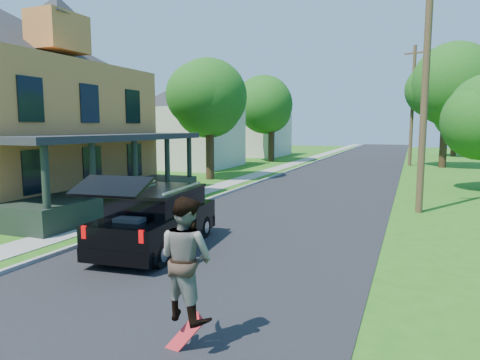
% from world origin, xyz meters
% --- Properties ---
extents(ground, '(140.00, 140.00, 0.00)m').
position_xyz_m(ground, '(0.00, 0.00, 0.00)').
color(ground, '#286213').
rests_on(ground, ground).
extents(street, '(8.00, 120.00, 0.02)m').
position_xyz_m(street, '(0.00, 20.00, 0.00)').
color(street, black).
rests_on(street, ground).
extents(curb, '(0.15, 120.00, 0.12)m').
position_xyz_m(curb, '(-4.05, 20.00, 0.00)').
color(curb, gray).
rests_on(curb, ground).
extents(sidewalk, '(1.30, 120.00, 0.03)m').
position_xyz_m(sidewalk, '(-5.60, 20.00, 0.00)').
color(sidewalk, gray).
rests_on(sidewalk, ground).
extents(front_walk, '(6.50, 1.20, 0.03)m').
position_xyz_m(front_walk, '(-9.50, 6.00, 0.00)').
color(front_walk, gray).
rests_on(front_walk, ground).
extents(main_house, '(15.56, 15.56, 10.10)m').
position_xyz_m(main_house, '(-12.80, 5.99, 4.92)').
color(main_house, '#E07F41').
rests_on(main_house, ground).
extents(neighbor_house_mid, '(12.78, 12.78, 8.30)m').
position_xyz_m(neighbor_house_mid, '(-13.50, 24.00, 4.19)').
color(neighbor_house_mid, beige).
rests_on(neighbor_house_mid, ground).
extents(neighbor_house_far, '(12.78, 12.78, 8.30)m').
position_xyz_m(neighbor_house_far, '(-13.50, 40.00, 4.19)').
color(neighbor_house_far, beige).
rests_on(neighbor_house_far, ground).
extents(black_suv, '(2.34, 5.05, 2.28)m').
position_xyz_m(black_suv, '(-1.86, 1.50, 0.87)').
color(black_suv, black).
rests_on(black_suv, ground).
extents(skateboarder, '(1.08, 0.95, 1.89)m').
position_xyz_m(skateboarder, '(1.60, -3.00, 1.45)').
color(skateboarder, black).
rests_on(skateboarder, ground).
extents(skateboard, '(0.66, 0.28, 0.75)m').
position_xyz_m(skateboard, '(1.59, -3.08, 0.23)').
color(skateboard, red).
rests_on(skateboard, ground).
extents(tree_left_mid, '(6.28, 5.95, 7.85)m').
position_xyz_m(tree_left_mid, '(-7.67, 16.75, 5.24)').
color(tree_left_mid, black).
rests_on(tree_left_mid, ground).
extents(tree_left_far, '(6.89, 6.64, 9.30)m').
position_xyz_m(tree_left_far, '(-8.42, 32.21, 5.92)').
color(tree_left_far, black).
rests_on(tree_left_far, ground).
extents(tree_right_mid, '(7.64, 7.43, 10.17)m').
position_xyz_m(tree_right_mid, '(7.04, 31.53, 6.75)').
color(tree_right_mid, black).
rests_on(tree_right_mid, ground).
extents(tree_right_far, '(6.07, 6.01, 8.79)m').
position_xyz_m(tree_right_far, '(9.07, 47.10, 5.67)').
color(tree_right_far, black).
rests_on(tree_right_far, ground).
extents(utility_pole_near, '(1.62, 0.69, 9.23)m').
position_xyz_m(utility_pole_near, '(5.04, 9.89, 4.77)').
color(utility_pole_near, '#463020').
rests_on(utility_pole_near, ground).
extents(utility_pole_far, '(1.71, 0.71, 10.44)m').
position_xyz_m(utility_pole_far, '(4.50, 32.38, 5.38)').
color(utility_pole_far, '#463020').
rests_on(utility_pole_far, ground).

